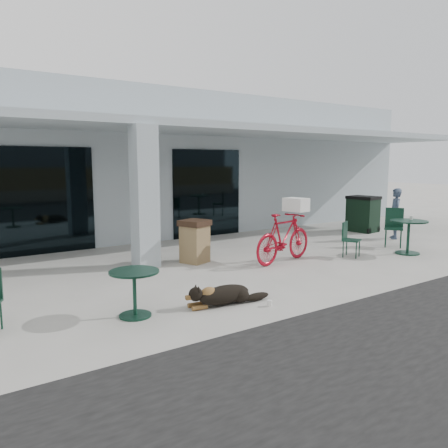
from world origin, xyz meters
TOP-DOWN VIEW (x-y plane):
  - ground at (0.00, 0.00)m, footprint 80.00×80.00m
  - building at (0.00, 8.50)m, footprint 22.00×7.00m
  - storefront_glass_left at (-3.20, 4.98)m, footprint 2.80×0.06m
  - storefront_glass_right at (1.80, 4.98)m, footprint 2.40×0.06m
  - column at (-1.50, 2.30)m, footprint 0.50×0.50m
  - overhang at (0.00, 3.60)m, footprint 22.00×2.80m
  - bicycle at (1.30, 0.84)m, footprint 2.00×0.90m
  - laundry_basket at (1.74, 0.93)m, footprint 0.48×0.59m
  - dog at (-1.56, -0.91)m, footprint 1.13×0.50m
  - cup_near_dog at (-1.00, -1.40)m, footprint 0.11×0.11m
  - cafe_table_near at (-2.99, -0.61)m, footprint 0.97×0.97m
  - cafe_table_far at (4.57, -0.21)m, footprint 1.11×1.11m
  - cafe_chair_far_a at (3.07, 0.34)m, footprint 0.54×0.55m
  - cafe_chair_far_b at (5.08, 0.56)m, footprint 0.70×0.69m
  - person at (6.24, 1.34)m, footprint 0.65×0.66m
  - cup_on_table at (4.74, -0.15)m, footprint 0.09×0.09m
  - trash_receptacle at (-0.41, 2.00)m, footprint 0.75×0.75m
  - wheeled_bin at (6.60, 2.80)m, footprint 0.85×1.02m

SIDE VIEW (x-z plane):
  - ground at x=0.00m, z-range 0.00..0.00m
  - cup_near_dog at x=-1.00m, z-range 0.00..0.10m
  - dog at x=-1.56m, z-range 0.00..0.37m
  - cafe_table_near at x=-2.99m, z-range 0.00..0.71m
  - cafe_table_far at x=4.57m, z-range 0.00..0.86m
  - cafe_chair_far_a at x=3.07m, z-range 0.00..0.86m
  - trash_receptacle at x=-0.41m, z-range 0.00..0.99m
  - cafe_chair_far_b at x=5.08m, z-range 0.00..1.06m
  - bicycle at x=1.30m, z-range 0.00..1.16m
  - wheeled_bin at x=6.60m, z-range 0.00..1.20m
  - person at x=6.24m, z-range 0.00..1.54m
  - cup_on_table at x=4.74m, z-range 0.86..0.95m
  - laundry_basket at x=1.74m, z-range 1.16..1.48m
  - storefront_glass_left at x=-3.20m, z-range 0.00..2.70m
  - storefront_glass_right at x=1.80m, z-range 0.00..2.70m
  - column at x=-1.50m, z-range 0.00..3.12m
  - building at x=0.00m, z-range 0.00..4.50m
  - overhang at x=0.00m, z-range 3.12..3.30m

